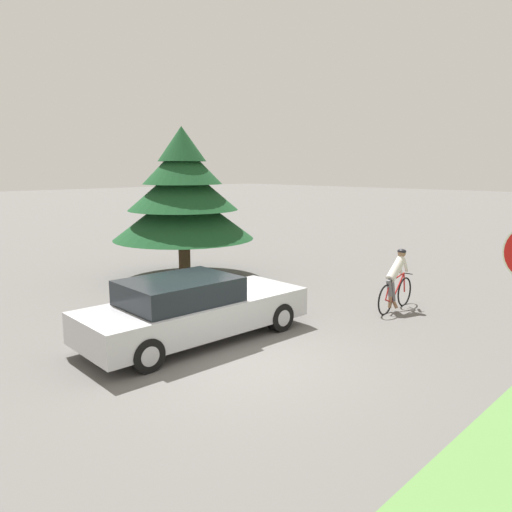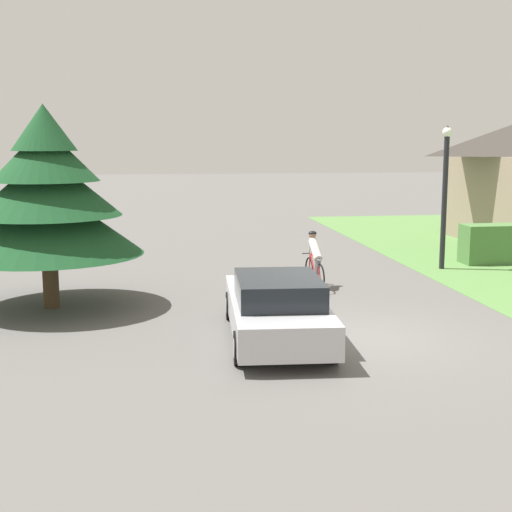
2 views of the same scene
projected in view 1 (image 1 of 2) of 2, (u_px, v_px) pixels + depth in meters
ground_plane at (238, 360)px, 9.00m from camera, size 140.00×140.00×0.00m
sedan_left_lane at (193, 309)px, 9.96m from camera, size 2.03×4.80×1.30m
cyclist at (396, 281)px, 12.05m from camera, size 0.44×1.77×1.49m
conifer_tall_near at (183, 196)px, 15.28m from camera, size 4.32×4.32×4.65m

